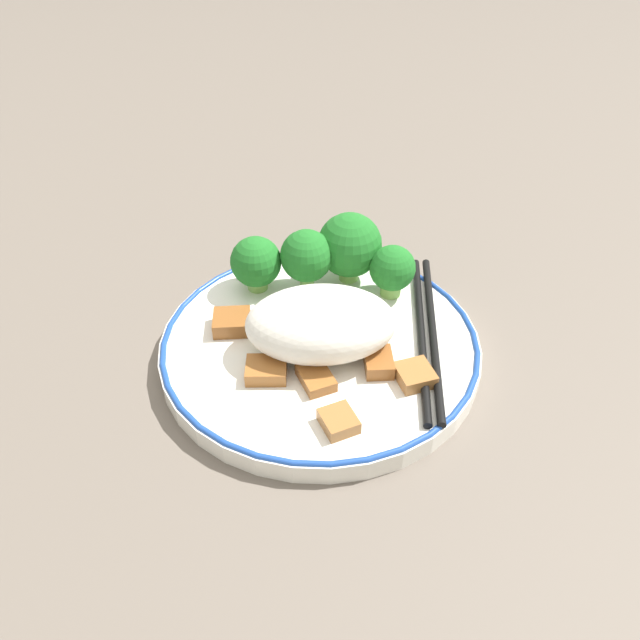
% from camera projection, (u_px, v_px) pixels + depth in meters
% --- Properties ---
extents(ground_plane, '(3.00, 3.00, 0.00)m').
position_uv_depth(ground_plane, '(320.00, 354.00, 0.53)').
color(ground_plane, '#665B51').
extents(plate, '(0.26, 0.26, 0.02)m').
position_uv_depth(plate, '(320.00, 345.00, 0.52)').
color(plate, white).
rests_on(plate, ground_plane).
extents(rice_mound, '(0.12, 0.08, 0.05)m').
position_uv_depth(rice_mound, '(315.00, 324.00, 0.49)').
color(rice_mound, white).
rests_on(rice_mound, plate).
extents(broccoli_back_left, '(0.04, 0.04, 0.05)m').
position_uv_depth(broccoli_back_left, '(392.00, 269.00, 0.55)').
color(broccoli_back_left, '#7FB756').
rests_on(broccoli_back_left, plate).
extents(broccoli_back_center, '(0.06, 0.06, 0.07)m').
position_uv_depth(broccoli_back_center, '(350.00, 246.00, 0.56)').
color(broccoli_back_center, '#7FB756').
rests_on(broccoli_back_center, plate).
extents(broccoli_back_right, '(0.05, 0.05, 0.06)m').
position_uv_depth(broccoli_back_right, '(307.00, 256.00, 0.55)').
color(broccoli_back_right, '#7FB756').
rests_on(broccoli_back_right, plate).
extents(broccoli_mid_left, '(0.05, 0.05, 0.05)m').
position_uv_depth(broccoli_mid_left, '(256.00, 263.00, 0.55)').
color(broccoli_mid_left, '#7FB756').
rests_on(broccoli_mid_left, plate).
extents(meat_near_front, '(0.03, 0.03, 0.01)m').
position_uv_depth(meat_near_front, '(415.00, 375.00, 0.47)').
color(meat_near_front, '#9E6633').
rests_on(meat_near_front, plate).
extents(meat_near_left, '(0.03, 0.03, 0.01)m').
position_uv_depth(meat_near_left, '(266.00, 370.00, 0.48)').
color(meat_near_left, '#995B28').
rests_on(meat_near_left, plate).
extents(meat_near_right, '(0.03, 0.03, 0.01)m').
position_uv_depth(meat_near_right, '(232.00, 322.00, 0.52)').
color(meat_near_right, brown).
rests_on(meat_near_right, plate).
extents(meat_near_back, '(0.03, 0.04, 0.01)m').
position_uv_depth(meat_near_back, '(316.00, 378.00, 0.47)').
color(meat_near_back, '#995B28').
rests_on(meat_near_back, plate).
extents(meat_on_rice_edge, '(0.03, 0.03, 0.01)m').
position_uv_depth(meat_on_rice_edge, '(344.00, 314.00, 0.53)').
color(meat_on_rice_edge, '#9E6633').
rests_on(meat_on_rice_edge, plate).
extents(meat_mid_left, '(0.03, 0.03, 0.01)m').
position_uv_depth(meat_mid_left, '(339.00, 421.00, 0.44)').
color(meat_mid_left, '#9E6633').
rests_on(meat_mid_left, plate).
extents(meat_mid_right, '(0.02, 0.03, 0.01)m').
position_uv_depth(meat_mid_right, '(379.00, 362.00, 0.48)').
color(meat_mid_right, brown).
rests_on(meat_mid_right, plate).
extents(chopsticks, '(0.04, 0.21, 0.01)m').
position_uv_depth(chopsticks, '(427.00, 332.00, 0.52)').
color(chopsticks, black).
rests_on(chopsticks, plate).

